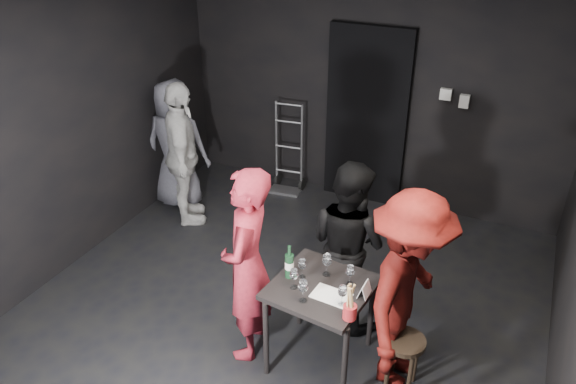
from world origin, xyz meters
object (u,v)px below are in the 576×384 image
at_px(server_red, 247,256).
at_px(woman_black, 348,242).
at_px(hand_truck, 288,174).
at_px(man_maroon, 408,285).
at_px(stool, 404,350).
at_px(breadstick_cup, 350,303).
at_px(bystander_grey, 176,143).
at_px(tasting_table, 321,296).
at_px(wine_bottle, 289,265).
at_px(bystander_cream, 182,149).

xyz_separation_m(server_red, woman_black, (0.57, 0.71, -0.15)).
distance_m(hand_truck, server_red, 2.86).
bearing_deg(server_red, man_maroon, 84.52).
xyz_separation_m(woman_black, man_maroon, (0.63, -0.51, 0.13)).
relative_size(stool, breadstick_cup, 1.54).
distance_m(stool, breadstick_cup, 0.68).
bearing_deg(bystander_grey, man_maroon, 142.44).
xyz_separation_m(tasting_table, stool, (0.67, 0.00, -0.29)).
height_order(stool, man_maroon, man_maroon).
bearing_deg(wine_bottle, man_maroon, 6.02).
xyz_separation_m(hand_truck, wine_bottle, (1.18, -2.52, 0.65)).
distance_m(tasting_table, woman_black, 0.62).
bearing_deg(woman_black, breadstick_cup, 133.03).
relative_size(server_red, breadstick_cup, 6.03).
bearing_deg(bystander_cream, woman_black, -145.28).
height_order(bystander_grey, breadstick_cup, bystander_grey).
distance_m(woman_black, man_maroon, 0.82).
xyz_separation_m(bystander_grey, breadstick_cup, (2.79, -1.93, 0.10)).
bearing_deg(bystander_grey, hand_truck, -151.32).
xyz_separation_m(hand_truck, server_red, (0.87, -2.63, 0.71)).
xyz_separation_m(stool, server_red, (-1.25, -0.11, 0.55)).
distance_m(server_red, woman_black, 0.93).
relative_size(stool, server_red, 0.26).
bearing_deg(bystander_grey, wine_bottle, 132.26).
relative_size(man_maroon, breadstick_cup, 5.91).
distance_m(bystander_cream, bystander_grey, 0.44).
bearing_deg(tasting_table, breadstick_cup, -39.11).
relative_size(man_maroon, wine_bottle, 6.34).
bearing_deg(woman_black, wine_bottle, 89.28).
bearing_deg(stool, server_red, -175.00).
bearing_deg(server_red, hand_truck, -176.66).
relative_size(tasting_table, bystander_cream, 0.42).
bearing_deg(breadstick_cup, bystander_grey, 145.40).
xyz_separation_m(hand_truck, stool, (2.12, -2.52, 0.15)).
height_order(server_red, bystander_grey, server_red).
height_order(tasting_table, man_maroon, man_maroon).
relative_size(hand_truck, woman_black, 0.74).
height_order(hand_truck, bystander_cream, bystander_cream).
bearing_deg(server_red, woman_black, 126.23).
bearing_deg(server_red, tasting_table, 85.66).
distance_m(hand_truck, tasting_table, 2.94).
bearing_deg(hand_truck, woman_black, -59.82).
xyz_separation_m(hand_truck, bystander_grey, (-1.03, -0.85, 0.57)).
relative_size(tasting_table, man_maroon, 0.42).
xyz_separation_m(stool, breadstick_cup, (-0.36, -0.25, 0.52)).
bearing_deg(tasting_table, woman_black, 90.43).
distance_m(stool, bystander_grey, 3.60).
bearing_deg(stool, bystander_cream, 154.35).
relative_size(woman_black, bystander_grey, 0.98).
xyz_separation_m(hand_truck, breadstick_cup, (1.76, -2.77, 0.68)).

